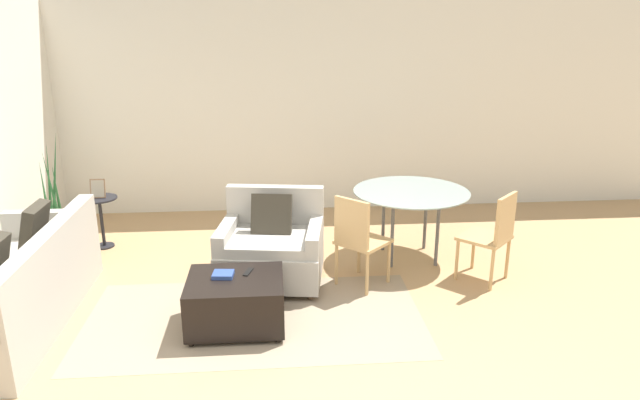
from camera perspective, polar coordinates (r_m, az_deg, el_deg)
The scene contains 14 objects.
ground_plane at distance 4.26m, azimuth -3.10°, elevation -17.41°, with size 20.00×20.00×0.00m, color tan.
wall_back at distance 7.47m, azimuth -4.27°, elevation 9.26°, with size 12.00×0.06×2.75m.
area_rug at distance 5.02m, azimuth -6.51°, elevation -11.67°, with size 2.86×1.51×0.01m.
couch at distance 5.41m, azimuth -28.22°, elevation -8.12°, with size 0.90×2.08×0.90m.
armchair at distance 5.55m, azimuth -4.86°, elevation -4.75°, with size 1.08×0.96×0.87m.
ottoman at distance 4.82m, azimuth -8.41°, elevation -9.91°, with size 0.79×0.66×0.43m.
book_stack at distance 4.78m, azimuth -9.66°, elevation -7.36°, with size 0.18×0.16×0.03m.
tv_remote_primary at distance 4.83m, azimuth -7.20°, elevation -7.14°, with size 0.09×0.16×0.01m.
potted_plant at distance 6.89m, azimuth -24.73°, elevation -2.80°, with size 0.38×0.38×1.32m.
side_table at distance 6.77m, azimuth -21.08°, elevation -1.20°, with size 0.39×0.39×0.58m.
picture_frame at distance 6.69m, azimuth -21.34°, elevation 1.06°, with size 0.16×0.07×0.21m.
dining_table at distance 6.03m, azimuth 9.08°, elevation 0.24°, with size 1.21×1.21×0.75m.
dining_chair_near_left at distance 5.35m, azimuth 3.81°, elevation -3.60°, with size 0.59×0.59×0.90m.
dining_chair_near_right at distance 5.68m, azimuth 16.98°, elevation -3.05°, with size 0.59×0.59×0.90m.
Camera 1 is at (-0.07, -3.50, 2.44)m, focal length 32.00 mm.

